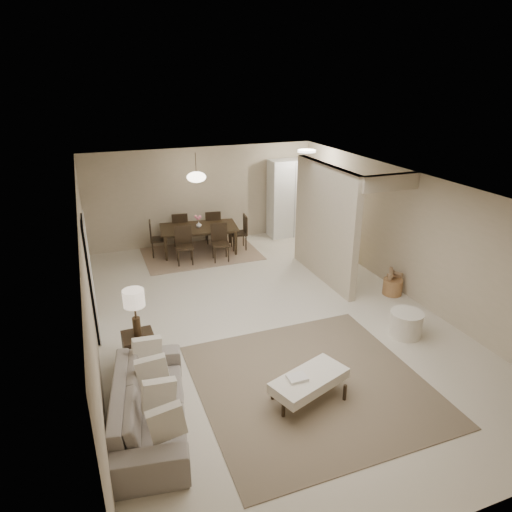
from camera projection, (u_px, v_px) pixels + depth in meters
name	position (u px, v px, depth m)	size (l,w,h in m)	color
floor	(268.00, 318.00, 8.46)	(9.00, 9.00, 0.00)	beige
ceiling	(269.00, 185.00, 7.53)	(9.00, 9.00, 0.00)	white
back_wall	(203.00, 195.00, 11.90)	(6.00, 6.00, 0.00)	tan
left_wall	(88.00, 281.00, 7.00)	(9.00, 9.00, 0.00)	tan
right_wall	(409.00, 235.00, 8.98)	(9.00, 9.00, 0.00)	tan
partition	(325.00, 224.00, 9.67)	(0.15, 2.50, 2.50)	tan
doorway	(91.00, 279.00, 7.62)	(0.04, 0.90, 2.04)	black
pantry_cabinet	(291.00, 198.00, 12.44)	(1.20, 0.55, 2.10)	white
flush_light	(307.00, 151.00, 11.08)	(0.44, 0.44, 0.05)	white
living_rug	(311.00, 383.00, 6.66)	(3.20, 3.20, 0.01)	brown
sofa	(150.00, 403.00, 5.78)	(0.88, 2.24, 0.65)	gray
ottoman_bench	(309.00, 381.00, 6.21)	(1.22, 0.85, 0.40)	white
side_table	(139.00, 349.00, 7.03)	(0.47, 0.47, 0.51)	black
table_lamp	(134.00, 302.00, 6.73)	(0.32, 0.32, 0.76)	#44311D
round_pouf	(406.00, 324.00, 7.82)	(0.56, 0.56, 0.44)	white
wicker_basket	(393.00, 287.00, 9.30)	(0.39, 0.39, 0.33)	#9C6C3E
dining_rug	(200.00, 252.00, 11.55)	(2.80, 2.10, 0.01)	#8B6F56
dining_table	(199.00, 240.00, 11.43)	(1.89, 1.05, 0.66)	black
dining_chairs	(199.00, 236.00, 11.39)	(2.43, 1.88, 0.89)	black
vase	(199.00, 225.00, 11.28)	(0.14, 0.14, 0.14)	white
yellow_mat	(338.00, 263.00, 10.90)	(0.89, 0.55, 0.01)	gold
pendant_light	(196.00, 177.00, 10.84)	(0.46, 0.46, 0.71)	#44311D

